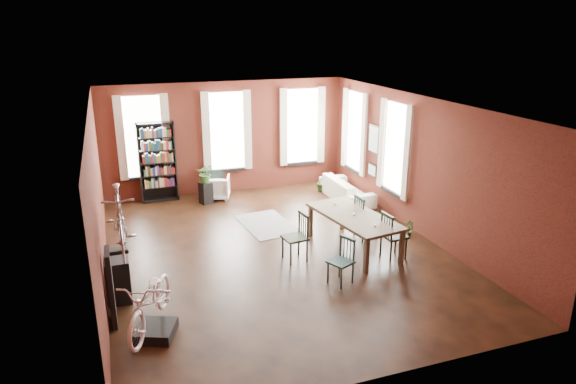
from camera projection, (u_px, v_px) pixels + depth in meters
name	position (u px, v px, depth m)	size (l,w,h in m)	color
room	(277.00, 148.00, 11.17)	(9.00, 9.04, 3.22)	black
dining_table	(353.00, 232.00, 11.18)	(1.06, 2.33, 0.79)	brown
dining_chair_a	(341.00, 262.00, 9.68)	(0.41, 0.41, 0.89)	#1B3C3B
dining_chair_b	(295.00, 237.00, 10.63)	(0.47, 0.47, 1.01)	#202E1B
dining_chair_c	(394.00, 235.00, 10.74)	(0.46, 0.46, 1.00)	black
dining_chair_d	(366.00, 217.00, 11.75)	(0.47, 0.47, 1.01)	#1B3B38
bookshelf	(158.00, 162.00, 14.08)	(1.00, 0.32, 2.20)	black
white_armchair	(217.00, 186.00, 14.45)	(0.70, 0.66, 0.72)	white
cream_sofa	(347.00, 186.00, 14.34)	(2.08, 0.61, 0.81)	beige
striped_rug	(267.00, 224.00, 12.66)	(1.12, 1.79, 0.01)	black
bike_trainer	(155.00, 331.00, 8.13)	(0.60, 0.60, 0.17)	black
bike_wall_rack	(111.00, 288.00, 8.31)	(0.16, 0.60, 1.30)	black
console_table	(118.00, 276.00, 9.23)	(0.40, 0.80, 0.80)	black
plant_stand	(206.00, 193.00, 14.08)	(0.30, 0.30, 0.60)	black
plant_by_sofa	(322.00, 187.00, 15.13)	(0.32, 0.58, 0.26)	#2C5823
plant_small	(409.00, 233.00, 11.97)	(0.20, 0.38, 0.14)	#2C5C24
bicycle_floor	(149.00, 277.00, 7.81)	(0.62, 0.93, 1.77)	silver
bicycle_hung	(118.00, 200.00, 7.93)	(0.47, 1.00, 1.66)	#A5A8AD
plant_on_stand	(206.00, 175.00, 13.90)	(0.48, 0.53, 0.42)	#346026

